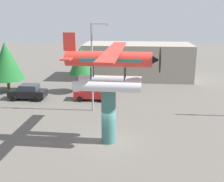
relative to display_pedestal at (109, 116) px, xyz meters
name	(u,v)px	position (x,y,z in m)	size (l,w,h in m)	color
ground_plane	(109,142)	(0.00, 0.00, -2.17)	(140.00, 140.00, 0.00)	#605B54
display_pedestal	(109,116)	(0.00, 0.00, 0.00)	(1.10, 1.10, 4.33)	#386B66
floatplane_monument	(110,66)	(0.13, 0.00, 3.84)	(6.94, 10.43, 4.00)	silver
car_near_black	(28,92)	(-10.30, 10.02, -1.29)	(4.20, 2.02, 1.76)	black
car_mid_red	(94,92)	(-2.77, 10.49, -1.29)	(4.20, 2.02, 1.76)	red
streetlight_primary	(94,62)	(-2.13, 6.94, 2.87)	(1.84, 0.28, 8.77)	gray
storefront_building	(137,61)	(2.20, 22.00, 0.44)	(15.86, 6.80, 5.21)	#9E9384
tree_west	(6,61)	(-14.03, 13.05, 1.74)	(4.19, 4.19, 6.24)	brown
tree_east	(81,61)	(-4.76, 13.53, 1.83)	(2.97, 2.97, 5.68)	brown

